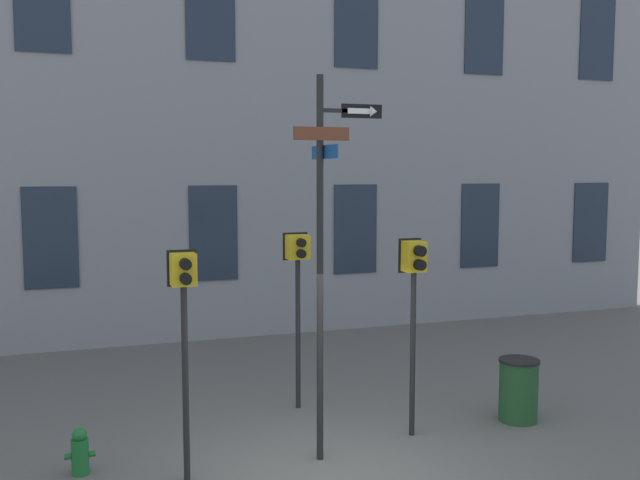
% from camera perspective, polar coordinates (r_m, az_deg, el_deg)
% --- Properties ---
extents(building_facade, '(24.00, 0.63, 14.60)m').
position_cam_1_polar(building_facade, '(16.77, -8.97, 17.45)').
color(building_facade, gray).
rests_on(building_facade, ground_plane).
extents(street_sign_pole, '(1.22, 0.98, 5.05)m').
position_cam_1_polar(street_sign_pole, '(9.24, 0.38, -0.03)').
color(street_sign_pole, black).
rests_on(street_sign_pole, ground_plane).
extents(pedestrian_signal_left, '(0.36, 0.40, 2.87)m').
position_cam_1_polar(pedestrian_signal_left, '(8.80, -10.83, -5.01)').
color(pedestrian_signal_left, black).
rests_on(pedestrian_signal_left, ground_plane).
extents(pedestrian_signal_right, '(0.35, 0.40, 2.87)m').
position_cam_1_polar(pedestrian_signal_right, '(10.25, 7.52, -3.43)').
color(pedestrian_signal_right, black).
rests_on(pedestrian_signal_right, ground_plane).
extents(pedestrian_signal_across, '(0.41, 0.40, 2.85)m').
position_cam_1_polar(pedestrian_signal_across, '(11.36, -1.78, -2.44)').
color(pedestrian_signal_across, black).
rests_on(pedestrian_signal_across, ground_plane).
extents(fire_hydrant, '(0.38, 0.22, 0.61)m').
position_cam_1_polar(fire_hydrant, '(9.86, -18.65, -15.78)').
color(fire_hydrant, '#196028').
rests_on(fire_hydrant, ground_plane).
extents(trash_bin, '(0.62, 0.62, 0.96)m').
position_cam_1_polar(trash_bin, '(11.57, 15.60, -11.47)').
color(trash_bin, '#1E4723').
rests_on(trash_bin, ground_plane).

